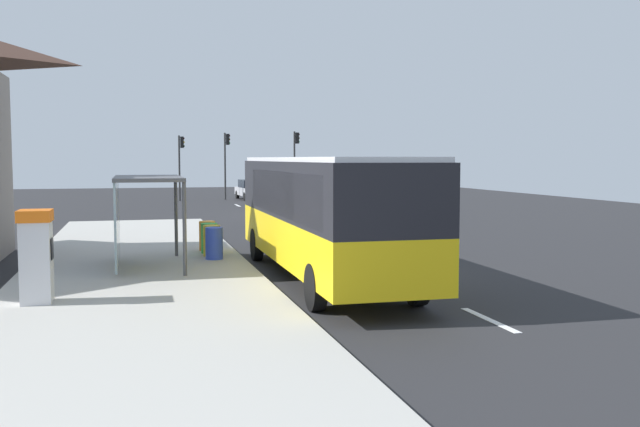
# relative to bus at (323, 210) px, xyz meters

# --- Properties ---
(ground_plane) EXTENTS (56.00, 92.00, 0.04)m
(ground_plane) POSITION_rel_bus_xyz_m (1.71, 14.60, -1.86)
(ground_plane) COLOR #262628
(sidewalk_platform) EXTENTS (6.20, 30.00, 0.18)m
(sidewalk_platform) POSITION_rel_bus_xyz_m (-4.69, 2.60, -1.75)
(sidewalk_platform) COLOR #ADAAA3
(sidewalk_platform) RESTS_ON ground
(lane_stripe_seg_0) EXTENTS (0.16, 2.20, 0.01)m
(lane_stripe_seg_0) POSITION_rel_bus_xyz_m (1.96, -5.40, -1.84)
(lane_stripe_seg_0) COLOR silver
(lane_stripe_seg_0) RESTS_ON ground
(lane_stripe_seg_1) EXTENTS (0.16, 2.20, 0.01)m
(lane_stripe_seg_1) POSITION_rel_bus_xyz_m (1.96, -0.40, -1.84)
(lane_stripe_seg_1) COLOR silver
(lane_stripe_seg_1) RESTS_ON ground
(lane_stripe_seg_2) EXTENTS (0.16, 2.20, 0.01)m
(lane_stripe_seg_2) POSITION_rel_bus_xyz_m (1.96, 4.60, -1.84)
(lane_stripe_seg_2) COLOR silver
(lane_stripe_seg_2) RESTS_ON ground
(lane_stripe_seg_3) EXTENTS (0.16, 2.20, 0.01)m
(lane_stripe_seg_3) POSITION_rel_bus_xyz_m (1.96, 9.60, -1.84)
(lane_stripe_seg_3) COLOR silver
(lane_stripe_seg_3) RESTS_ON ground
(lane_stripe_seg_4) EXTENTS (0.16, 2.20, 0.01)m
(lane_stripe_seg_4) POSITION_rel_bus_xyz_m (1.96, 14.60, -1.84)
(lane_stripe_seg_4) COLOR silver
(lane_stripe_seg_4) RESTS_ON ground
(lane_stripe_seg_5) EXTENTS (0.16, 2.20, 0.01)m
(lane_stripe_seg_5) POSITION_rel_bus_xyz_m (1.96, 19.60, -1.84)
(lane_stripe_seg_5) COLOR silver
(lane_stripe_seg_5) RESTS_ON ground
(lane_stripe_seg_6) EXTENTS (0.16, 2.20, 0.01)m
(lane_stripe_seg_6) POSITION_rel_bus_xyz_m (1.96, 24.60, -1.84)
(lane_stripe_seg_6) COLOR silver
(lane_stripe_seg_6) RESTS_ON ground
(lane_stripe_seg_7) EXTENTS (0.16, 2.20, 0.01)m
(lane_stripe_seg_7) POSITION_rel_bus_xyz_m (1.96, 29.60, -1.84)
(lane_stripe_seg_7) COLOR silver
(lane_stripe_seg_7) RESTS_ON ground
(bus) EXTENTS (2.60, 11.03, 3.21)m
(bus) POSITION_rel_bus_xyz_m (0.00, 0.00, 0.00)
(bus) COLOR yellow
(bus) RESTS_ON ground
(white_van) EXTENTS (2.06, 5.22, 2.30)m
(white_van) POSITION_rel_bus_xyz_m (3.91, 21.02, -0.50)
(white_van) COLOR white
(white_van) RESTS_ON ground
(sedan_near) EXTENTS (2.06, 4.50, 1.52)m
(sedan_near) POSITION_rel_bus_xyz_m (4.01, 36.40, -1.05)
(sedan_near) COLOR #B7B7BC
(sedan_near) RESTS_ON ground
(ticket_machine) EXTENTS (0.66, 0.76, 1.94)m
(ticket_machine) POSITION_rel_bus_xyz_m (-6.75, -2.26, -0.67)
(ticket_machine) COLOR silver
(ticket_machine) RESTS_ON sidewalk_platform
(recycling_bin_blue) EXTENTS (0.52, 0.52, 0.95)m
(recycling_bin_blue) POSITION_rel_bus_xyz_m (-2.49, 3.22, -1.19)
(recycling_bin_blue) COLOR blue
(recycling_bin_blue) RESTS_ON sidewalk_platform
(recycling_bin_yellow) EXTENTS (0.52, 0.52, 0.95)m
(recycling_bin_yellow) POSITION_rel_bus_xyz_m (-2.49, 3.92, -1.19)
(recycling_bin_yellow) COLOR yellow
(recycling_bin_yellow) RESTS_ON sidewalk_platform
(recycling_bin_green) EXTENTS (0.52, 0.52, 0.95)m
(recycling_bin_green) POSITION_rel_bus_xyz_m (-2.49, 4.62, -1.19)
(recycling_bin_green) COLOR green
(recycling_bin_green) RESTS_ON sidewalk_platform
(recycling_bin_orange) EXTENTS (0.52, 0.52, 0.95)m
(recycling_bin_orange) POSITION_rel_bus_xyz_m (-2.49, 5.32, -1.19)
(recycling_bin_orange) COLOR orange
(recycling_bin_orange) RESTS_ON sidewalk_platform
(traffic_light_near_side) EXTENTS (0.49, 0.28, 5.22)m
(traffic_light_near_side) POSITION_rel_bus_xyz_m (7.21, 35.01, 1.61)
(traffic_light_near_side) COLOR #2D2D2D
(traffic_light_near_side) RESTS_ON ground
(traffic_light_far_side) EXTENTS (0.49, 0.28, 4.87)m
(traffic_light_far_side) POSITION_rel_bus_xyz_m (-1.39, 35.81, 1.40)
(traffic_light_far_side) COLOR #2D2D2D
(traffic_light_far_side) RESTS_ON ground
(traffic_light_median) EXTENTS (0.49, 0.28, 5.13)m
(traffic_light_median) POSITION_rel_bus_xyz_m (2.11, 36.61, 1.56)
(traffic_light_median) COLOR #2D2D2D
(traffic_light_median) RESTS_ON ground
(bus_shelter) EXTENTS (1.80, 4.00, 2.50)m
(bus_shelter) POSITION_rel_bus_xyz_m (-4.70, 2.31, 0.25)
(bus_shelter) COLOR #4C4C51
(bus_shelter) RESTS_ON sidewalk_platform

